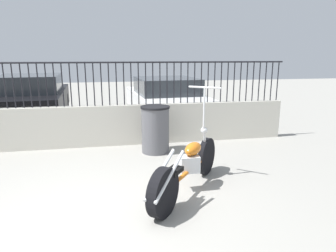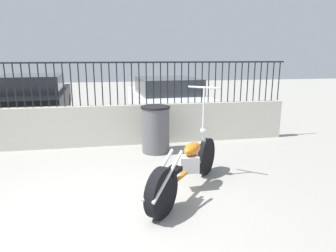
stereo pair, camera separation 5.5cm
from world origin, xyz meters
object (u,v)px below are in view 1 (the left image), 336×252
at_px(trash_bin, 155,129).
at_px(motorcycle_orange, 185,170).
at_px(car_black, 32,98).
at_px(car_white, 165,98).

bearing_deg(trash_bin, motorcycle_orange, -86.95).
bearing_deg(car_black, car_white, -101.33).
relative_size(trash_bin, car_black, 0.21).
xyz_separation_m(trash_bin, car_white, (0.81, 3.26, 0.18)).
height_order(motorcycle_orange, trash_bin, motorcycle_orange).
xyz_separation_m(trash_bin, car_black, (-3.21, 3.78, 0.22)).
distance_m(trash_bin, car_black, 4.97).
height_order(motorcycle_orange, car_black, motorcycle_orange).
bearing_deg(motorcycle_orange, car_white, 30.80).
bearing_deg(motorcycle_orange, trash_bin, 41.40).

